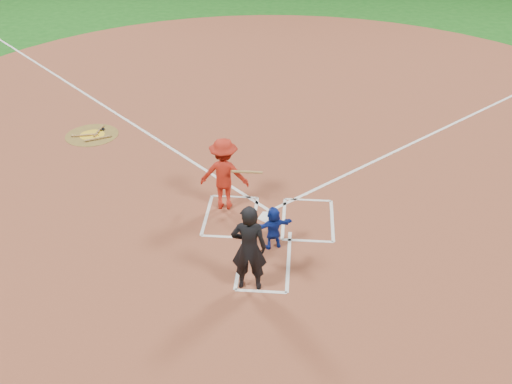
# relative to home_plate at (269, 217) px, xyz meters

# --- Properties ---
(ground) EXTENTS (120.00, 120.00, 0.00)m
(ground) POSITION_rel_home_plate_xyz_m (0.00, 0.00, -0.02)
(ground) COLOR #155415
(ground) RESTS_ON ground
(home_plate_dirt) EXTENTS (28.00, 28.00, 0.01)m
(home_plate_dirt) POSITION_rel_home_plate_xyz_m (0.00, 6.00, -0.01)
(home_plate_dirt) COLOR brown
(home_plate_dirt) RESTS_ON ground
(home_plate) EXTENTS (0.60, 0.60, 0.02)m
(home_plate) POSITION_rel_home_plate_xyz_m (0.00, 0.00, 0.00)
(home_plate) COLOR white
(home_plate) RESTS_ON home_plate_dirt
(on_deck_circle) EXTENTS (1.70, 1.70, 0.01)m
(on_deck_circle) POSITION_rel_home_plate_xyz_m (-6.04, 4.30, -0.00)
(on_deck_circle) COLOR brown
(on_deck_circle) RESTS_ON home_plate_dirt
(on_deck_logo) EXTENTS (0.80, 0.80, 0.00)m
(on_deck_logo) POSITION_rel_home_plate_xyz_m (-6.04, 4.30, 0.00)
(on_deck_logo) COLOR gold
(on_deck_logo) RESTS_ON on_deck_circle
(on_deck_bat_a) EXTENTS (0.11, 0.84, 0.06)m
(on_deck_bat_a) POSITION_rel_home_plate_xyz_m (-5.89, 4.55, 0.03)
(on_deck_bat_a) COLOR olive
(on_deck_bat_a) RESTS_ON on_deck_circle
(on_deck_bat_b) EXTENTS (0.83, 0.27, 0.06)m
(on_deck_bat_b) POSITION_rel_home_plate_xyz_m (-6.24, 4.20, 0.03)
(on_deck_bat_b) COLOR olive
(on_deck_bat_b) RESTS_ON on_deck_circle
(on_deck_bat_c) EXTENTS (0.76, 0.48, 0.06)m
(on_deck_bat_c) POSITION_rel_home_plate_xyz_m (-5.74, 4.00, 0.03)
(on_deck_bat_c) COLOR olive
(on_deck_bat_c) RESTS_ON on_deck_circle
(bat_weight_donut) EXTENTS (0.19, 0.19, 0.05)m
(bat_weight_donut) POSITION_rel_home_plate_xyz_m (-5.84, 4.70, 0.03)
(bat_weight_donut) COLOR black
(bat_weight_donut) RESTS_ON on_deck_circle
(catcher) EXTENTS (1.04, 0.68, 1.07)m
(catcher) POSITION_rel_home_plate_xyz_m (0.17, -1.21, 0.53)
(catcher) COLOR navy
(catcher) RESTS_ON home_plate_dirt
(umpire) EXTENTS (0.74, 0.49, 2.02)m
(umpire) POSITION_rel_home_plate_xyz_m (-0.26, -2.65, 1.00)
(umpire) COLOR black
(umpire) RESTS_ON home_plate_dirt
(chalk_markings) EXTENTS (28.35, 17.32, 0.01)m
(chalk_markings) POSITION_rel_home_plate_xyz_m (0.00, 5.29, -0.01)
(chalk_markings) COLOR white
(chalk_markings) RESTS_ON home_plate_dirt
(batter_at_plate) EXTENTS (1.62, 0.74, 1.93)m
(batter_at_plate) POSITION_rel_home_plate_xyz_m (-1.18, 0.43, 0.96)
(batter_at_plate) COLOR #B22213
(batter_at_plate) RESTS_ON home_plate_dirt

